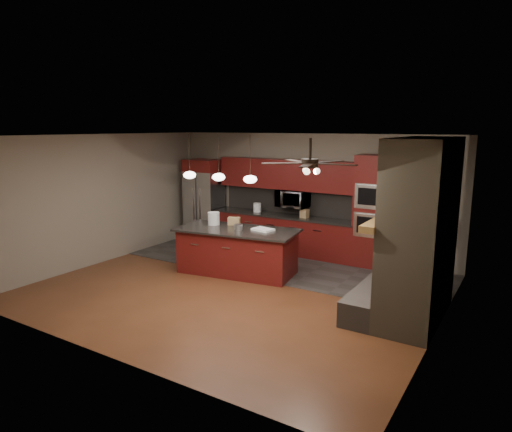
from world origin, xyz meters
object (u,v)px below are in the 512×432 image
Objects in this scene: refrigerator at (205,200)px; counter_box at (305,213)px; oven_tower at (375,212)px; paint_can at (238,227)px; paint_tray at (263,229)px; white_bucket at (214,218)px; counter_bucket at (257,207)px; microwave at (293,199)px; kitchen_island at (237,251)px; cardboard_box at (234,221)px.

refrigerator is 2.85m from counter_box.
counter_box is at bearing -178.49° from oven_tower.
paint_can is 0.42× the size of paint_tray.
oven_tower is 5.88× the size of paint_tray.
white_bucket is 1.35× the size of counter_box.
oven_tower is 2.92m from counter_bucket.
oven_tower is at bearing -1.66° from microwave.
oven_tower reaches higher than counter_bucket.
kitchen_island is 0.68m from cardboard_box.
microwave is at bearing 174.83° from counter_box.
oven_tower is at bearing 0.95° from refrigerator.
paint_can is (0.71, -0.12, -0.08)m from white_bucket.
counter_bucket is at bearing 79.93° from cardboard_box.
microwave reaches higher than kitchen_island.
counter_bucket is 1.11× the size of counter_box.
kitchen_island is 15.43× the size of paint_can.
oven_tower is at bearing 11.91° from counter_box.
cardboard_box reaches higher than kitchen_island.
oven_tower is at bearing 41.85° from paint_can.
microwave is at bearing 178.34° from oven_tower.
counter_box is (1.30, -0.05, -0.01)m from counter_bucket.
paint_can is (2.30, -1.87, -0.09)m from refrigerator.
cardboard_box is (-2.51, -1.59, -0.19)m from oven_tower.
microwave is 0.34× the size of refrigerator.
counter_bucket is at bearing 133.54° from paint_tray.
refrigerator is at bearing 157.72° from paint_tray.
oven_tower reaches higher than kitchen_island.
oven_tower reaches higher than cardboard_box.
white_bucket is (-0.66, 0.09, 0.59)m from kitchen_island.
microwave is (-1.98, 0.06, 0.11)m from oven_tower.
cardboard_box is (-0.29, 0.32, 0.53)m from kitchen_island.
counter_bucket reaches higher than counter_box.
kitchen_island is 6.41× the size of paint_tray.
oven_tower is 8.94× the size of white_bucket.
white_bucket is 1.83m from counter_bucket.
refrigerator is at bearing -168.98° from counter_box.
counter_bucket is (-0.75, 1.95, 0.03)m from paint_can.
counter_bucket is at bearing -171.80° from counter_box.
counter_box is (0.60, 1.87, 0.53)m from kitchen_island.
cardboard_box is (1.96, -1.52, -0.06)m from refrigerator.
paint_can is at bearing -95.75° from counter_box.
kitchen_island is 0.52m from paint_can.
white_bucket is at bearing -114.98° from counter_box.
refrigerator reaches higher than counter_box.
cardboard_box is (0.37, 0.22, -0.05)m from white_bucket.
refrigerator is 2.96m from kitchen_island.
microwave reaches higher than counter_bucket.
paint_can is at bearing -68.83° from counter_bucket.
paint_tray is (0.26, -1.80, -0.36)m from microwave.
counter_box is (0.55, 1.90, 0.02)m from paint_can.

